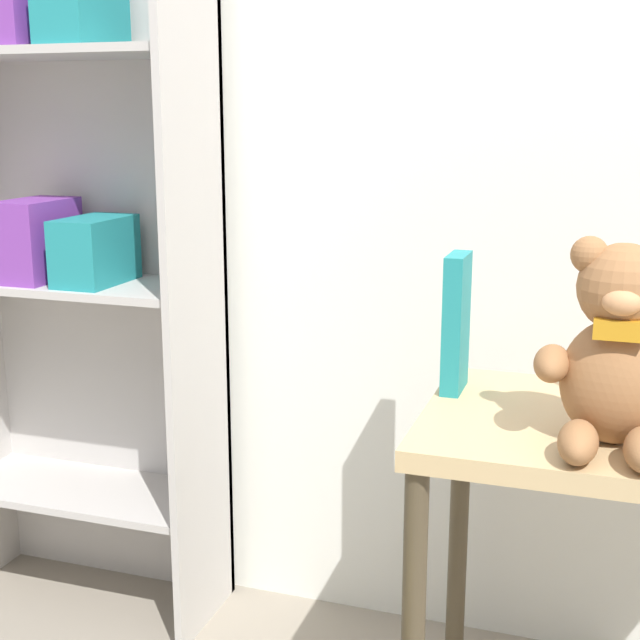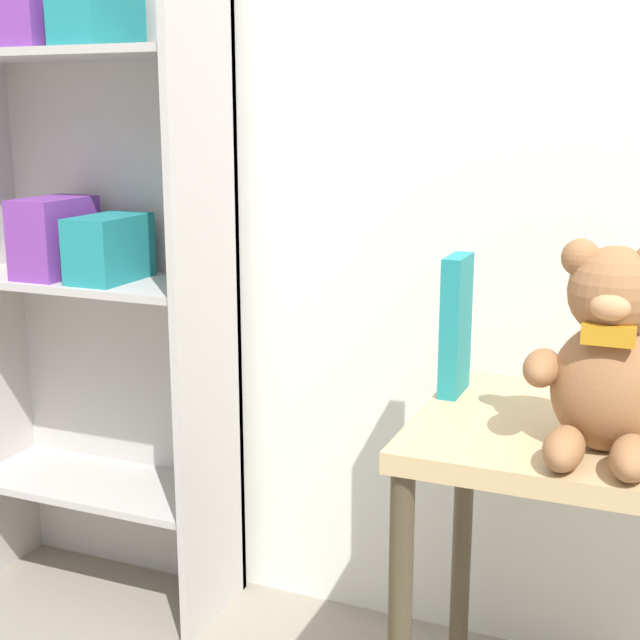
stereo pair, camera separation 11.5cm
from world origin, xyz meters
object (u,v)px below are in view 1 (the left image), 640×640
at_px(teddy_bear, 618,354).
at_px(book_standing_red, 635,339).
at_px(book_standing_teal, 456,323).
at_px(display_table, 625,480).
at_px(bookshelf_side, 78,240).

relative_size(teddy_bear, book_standing_red, 1.34).
relative_size(book_standing_teal, book_standing_red, 1.05).
bearing_deg(book_standing_teal, display_table, -16.47).
xyz_separation_m(teddy_bear, book_standing_teal, (-0.29, 0.21, -0.02)).
bearing_deg(display_table, teddy_bear, -104.37).
height_order(bookshelf_side, display_table, bookshelf_side).
height_order(display_table, teddy_bear, teddy_bear).
bearing_deg(book_standing_teal, teddy_bear, -35.53).
bearing_deg(teddy_bear, bookshelf_side, 163.12).
relative_size(display_table, teddy_bear, 2.11).
distance_m(teddy_bear, book_standing_red, 0.22).
xyz_separation_m(teddy_bear, book_standing_red, (0.03, 0.21, -0.03)).
bearing_deg(teddy_bear, display_table, 75.63).
distance_m(teddy_bear, book_standing_teal, 0.36).
distance_m(bookshelf_side, book_standing_red, 1.25).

